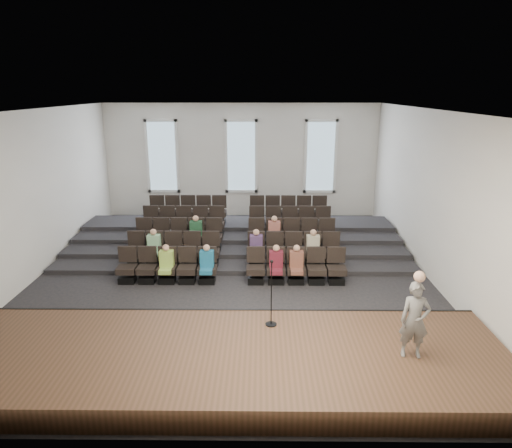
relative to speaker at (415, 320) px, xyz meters
The scene contains 14 objects.
ground 6.62m from the speaker, 126.39° to the left, with size 14.00×14.00×0.00m, color black.
ceiling 7.50m from the speaker, 126.39° to the left, with size 12.00×14.00×0.02m, color white.
wall_back 12.90m from the speaker, 107.47° to the left, with size 12.00×0.04×5.00m, color white.
wall_front 4.42m from the speaker, 155.13° to the right, with size 12.00×0.04×5.00m, color white.
wall_left 11.24m from the speaker, 152.08° to the left, with size 0.04×14.00×5.00m, color white.
wall_right 5.79m from the speaker, 67.53° to the left, with size 0.04×14.00×5.00m, color white.
stage 3.99m from the speaker, behind, with size 11.80×3.60×0.50m, color #492E1F.
stage_lip 4.42m from the speaker, 153.74° to the left, with size 11.80×0.06×0.52m, color black.
risers 9.31m from the speaker, 114.65° to the left, with size 11.80×4.80×0.60m.
seating_rows 7.82m from the speaker, 119.65° to the left, with size 6.80×4.70×1.67m.
windows 12.86m from the speaker, 107.56° to the left, with size 8.44×0.10×3.24m.
audience 6.61m from the speaker, 124.23° to the left, with size 5.45×2.64×1.10m.
speaker is the anchor object (origin of this frame).
mic_stand 3.02m from the speaker, 156.43° to the left, with size 0.26×0.26×1.55m.
Camera 1 is at (0.86, -13.19, 5.58)m, focal length 32.00 mm.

